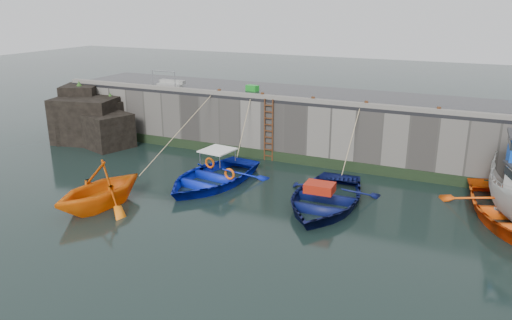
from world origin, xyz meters
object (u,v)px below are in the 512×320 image
at_px(fish_crate, 252,88).
at_px(bollard_e, 439,110).
at_px(boat_near_blue, 212,183).
at_px(bollard_a, 219,92).
at_px(bollard_c, 313,100).
at_px(bollard_d, 366,104).
at_px(boat_near_navy, 324,206).
at_px(bollard_b, 262,95).
at_px(ladder, 268,130).
at_px(boat_near_white, 101,207).

xyz_separation_m(fish_crate, bollard_e, (9.88, -1.71, -0.02)).
xyz_separation_m(boat_near_blue, bollard_a, (-2.06, 4.57, 3.30)).
bearing_deg(boat_near_blue, bollard_c, 62.59).
relative_size(bollard_c, bollard_e, 1.00).
bearing_deg(bollard_d, boat_near_navy, -94.06).
height_order(boat_near_blue, bollard_a, bollard_a).
bearing_deg(bollard_d, bollard_e, 0.00).
bearing_deg(bollard_d, boat_near_blue, -141.48).
distance_m(bollard_b, bollard_e, 8.50).
relative_size(boat_near_blue, fish_crate, 8.37).
distance_m(boat_near_blue, fish_crate, 7.17).
bearing_deg(ladder, bollard_d, 4.00).
distance_m(boat_near_blue, bollard_a, 6.00).
relative_size(bollard_a, bollard_c, 1.00).
bearing_deg(boat_near_white, bollard_d, 53.88).
height_order(fish_crate, bollard_d, fish_crate).
relative_size(boat_near_blue, boat_near_navy, 0.98).
height_order(boat_near_white, bollard_a, bollard_a).
height_order(boat_near_white, bollard_d, bollard_d).
bearing_deg(bollard_e, bollard_a, 180.00).
height_order(bollard_c, bollard_e, same).
xyz_separation_m(boat_near_navy, bollard_a, (-7.45, 4.90, 3.30)).
distance_m(ladder, fish_crate, 3.27).
distance_m(boat_near_navy, bollard_a, 9.51).
distance_m(boat_near_white, fish_crate, 11.14).
height_order(boat_near_white, bollard_b, bollard_b).
bearing_deg(bollard_a, bollard_b, 0.00).
relative_size(boat_near_navy, bollard_c, 20.40).
bearing_deg(fish_crate, bollard_b, -38.94).
relative_size(boat_near_blue, bollard_a, 20.07).
height_order(ladder, bollard_e, bollard_e).
height_order(bollard_a, bollard_e, same).
xyz_separation_m(bollard_a, bollard_c, (5.20, 0.00, 0.00)).
height_order(ladder, boat_near_navy, ladder).
bearing_deg(bollard_c, boat_near_white, -123.62).
distance_m(bollard_d, bollard_e, 3.20).
distance_m(boat_near_white, boat_near_navy, 8.97).
relative_size(boat_near_white, bollard_b, 14.76).
height_order(boat_near_blue, bollard_d, bollard_d).
relative_size(boat_near_white, boat_near_blue, 0.74).
relative_size(boat_near_white, bollard_d, 14.76).
bearing_deg(bollard_d, boat_near_white, -133.87).
relative_size(bollard_b, bollard_d, 1.00).
bearing_deg(bollard_b, bollard_d, 0.00).
height_order(boat_near_navy, fish_crate, fish_crate).
xyz_separation_m(ladder, bollard_e, (8.00, 0.34, 1.71)).
bearing_deg(bollard_a, boat_near_white, -94.13).
bearing_deg(ladder, bollard_c, 8.67).
distance_m(ladder, bollard_d, 5.11).
xyz_separation_m(boat_near_blue, boat_near_navy, (5.39, -0.33, 0.00)).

